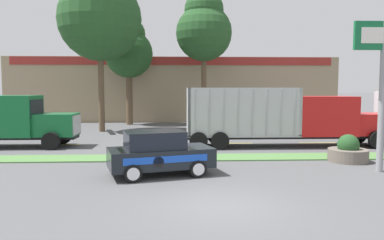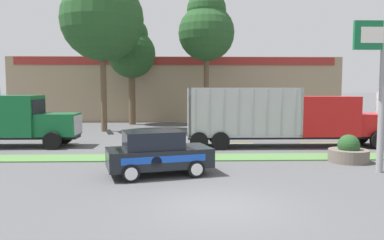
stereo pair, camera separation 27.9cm
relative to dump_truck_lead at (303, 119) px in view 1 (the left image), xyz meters
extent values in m
plane|color=#515154|center=(-6.33, -11.26, -1.63)|extent=(600.00, 600.00, 0.00)
cube|color=#517F42|center=(-6.33, -3.56, -1.60)|extent=(120.00, 1.83, 0.06)
cube|color=yellow|center=(-14.79, 1.35, -1.63)|extent=(2.40, 0.14, 0.01)
cube|color=yellow|center=(-9.39, 1.35, -1.63)|extent=(2.40, 0.14, 0.01)
cube|color=yellow|center=(-3.99, 1.35, -1.63)|extent=(2.40, 0.14, 0.01)
cube|color=yellow|center=(1.41, 1.35, -1.63)|extent=(2.40, 0.14, 0.01)
cube|color=black|center=(-0.97, 0.00, -1.02)|extent=(12.02, 1.29, 0.18)
cube|color=red|center=(3.97, 0.00, -0.30)|extent=(2.14, 1.93, 1.27)
cube|color=red|center=(1.21, 0.00, 0.22)|extent=(3.38, 2.35, 2.31)
cube|color=black|center=(2.92, 0.00, 0.63)|extent=(0.04, 2.00, 1.04)
cylinder|color=silver|center=(-0.58, -0.76, 0.94)|extent=(0.14, 0.14, 1.43)
cube|color=#B7B7BC|center=(-3.73, 0.00, -0.87)|extent=(6.50, 2.35, 0.12)
cube|color=#B7B7BC|center=(-0.56, 0.00, 0.51)|extent=(0.16, 2.35, 2.76)
cube|color=#B7B7BC|center=(-6.90, 0.00, 0.51)|extent=(0.16, 2.35, 2.76)
cube|color=#B7B7BC|center=(-3.73, -1.09, 0.51)|extent=(6.50, 0.16, 2.76)
cube|color=#B7B7BC|center=(-3.73, 1.10, 0.51)|extent=(6.50, 0.16, 2.76)
cube|color=#A3A3A8|center=(-6.57, -1.19, 0.51)|extent=(0.10, 0.04, 2.62)
cube|color=#A3A3A8|center=(-5.76, -1.19, 0.51)|extent=(0.10, 0.04, 2.62)
cube|color=#A3A3A8|center=(-4.95, -1.19, 0.51)|extent=(0.10, 0.04, 2.62)
cube|color=#A3A3A8|center=(-4.14, -1.19, 0.51)|extent=(0.10, 0.04, 2.62)
cube|color=#A3A3A8|center=(-3.32, -1.19, 0.51)|extent=(0.10, 0.04, 2.62)
cube|color=#A3A3A8|center=(-2.51, -1.19, 0.51)|extent=(0.10, 0.04, 2.62)
cube|color=#A3A3A8|center=(-1.70, -1.19, 0.51)|extent=(0.10, 0.04, 2.62)
cube|color=#A3A3A8|center=(-0.89, -1.19, 0.51)|extent=(0.10, 0.04, 2.62)
cylinder|color=black|center=(3.97, -1.15, -1.11)|extent=(1.03, 0.30, 1.03)
cylinder|color=black|center=(3.97, 1.16, -1.11)|extent=(1.03, 0.30, 1.03)
cylinder|color=black|center=(-6.38, -1.15, -1.11)|extent=(1.03, 0.30, 1.03)
cylinder|color=black|center=(-6.38, 1.16, -1.11)|extent=(1.03, 0.30, 1.03)
cylinder|color=black|center=(-5.16, -1.15, -1.11)|extent=(1.03, 0.30, 1.03)
cylinder|color=black|center=(-5.16, 1.16, -1.11)|extent=(1.03, 0.30, 1.03)
cube|color=#146033|center=(-14.72, 0.44, -0.29)|extent=(2.29, 1.96, 1.31)
cube|color=#B7B7BC|center=(-13.54, 0.44, -0.29)|extent=(0.06, 1.67, 1.11)
cube|color=#146033|center=(-17.25, 0.44, 0.24)|extent=(2.77, 2.38, 2.38)
cube|color=black|center=(-15.84, 0.44, 0.66)|extent=(0.04, 2.03, 1.07)
cylinder|color=black|center=(-14.72, -0.73, -1.13)|extent=(1.00, 0.30, 1.00)
cylinder|color=black|center=(-14.72, 1.61, -1.13)|extent=(1.00, 0.30, 1.00)
cylinder|color=black|center=(5.77, 1.66, -1.13)|extent=(1.01, 0.30, 1.01)
cube|color=black|center=(-8.28, -7.14, -0.91)|extent=(4.45, 2.93, 0.76)
cube|color=black|center=(-8.52, -7.21, -0.21)|extent=(2.62, 2.21, 0.65)
cube|color=black|center=(-8.52, -7.21, 0.14)|extent=(2.62, 2.21, 0.04)
cube|color=black|center=(-10.15, -7.67, 0.18)|extent=(0.60, 1.51, 0.03)
cube|color=blue|center=(-8.02, -8.06, -0.84)|extent=(3.15, 0.90, 0.26)
cylinder|color=black|center=(-8.32, -8.15, -0.91)|extent=(0.40, 0.12, 0.42)
cylinder|color=black|center=(-6.81, -7.67, -1.29)|extent=(0.71, 0.38, 0.68)
cylinder|color=silver|center=(-6.78, -7.77, -1.29)|extent=(0.46, 0.14, 0.47)
cylinder|color=black|center=(-7.30, -5.93, -1.29)|extent=(0.71, 0.38, 0.68)
cylinder|color=silver|center=(-7.33, -5.83, -1.29)|extent=(0.46, 0.14, 0.47)
cylinder|color=black|center=(-9.26, -8.36, -1.29)|extent=(0.71, 0.38, 0.68)
cylinder|color=silver|center=(-9.23, -8.46, -1.29)|extent=(0.46, 0.14, 0.47)
cylinder|color=black|center=(-9.75, -6.62, -1.29)|extent=(0.71, 0.38, 0.68)
cylinder|color=silver|center=(-9.77, -6.52, -1.29)|extent=(0.46, 0.14, 0.47)
cylinder|color=gray|center=(0.83, -6.97, 1.51)|extent=(0.28, 0.28, 6.28)
cylinder|color=#6B6056|center=(0.53, -4.76, -1.33)|extent=(1.84, 1.84, 0.59)
sphere|color=#234C23|center=(0.53, -4.76, -0.83)|extent=(1.01, 1.01, 1.01)
cube|color=#9E896B|center=(-7.86, 22.56, 1.74)|extent=(34.47, 12.00, 6.73)
cube|color=maroon|center=(-7.86, 16.51, 4.65)|extent=(32.75, 0.10, 0.80)
cylinder|color=brown|center=(-5.05, 12.30, 1.92)|extent=(0.48, 0.48, 7.10)
sphere|color=#234C23|center=(-5.05, 12.30, 6.87)|extent=(5.08, 5.08, 5.08)
sphere|color=#234C23|center=(-5.05, 12.30, 8.90)|extent=(3.56, 3.56, 3.56)
cylinder|color=brown|center=(-12.10, 14.32, 1.13)|extent=(0.64, 0.64, 5.53)
sphere|color=#234C23|center=(-12.10, 14.32, 5.16)|extent=(4.59, 4.59, 4.59)
sphere|color=#234C23|center=(-12.10, 14.32, 7.00)|extent=(3.21, 3.21, 3.21)
cylinder|color=brown|center=(-13.62, 8.44, 1.93)|extent=(0.47, 0.47, 7.13)
sphere|color=#234C23|center=(-13.62, 8.44, 7.31)|extent=(6.59, 6.59, 6.59)
camera|label=1|loc=(-7.69, -22.00, 1.83)|focal=35.00mm
camera|label=2|loc=(-7.41, -22.01, 1.83)|focal=35.00mm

